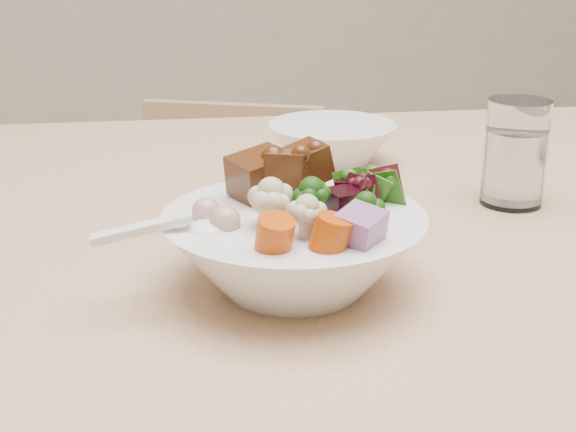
% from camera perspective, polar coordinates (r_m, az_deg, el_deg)
% --- Properties ---
extents(dining_table, '(1.86, 1.23, 0.81)m').
position_cam_1_polar(dining_table, '(0.87, 16.48, -5.38)').
color(dining_table, '#DBAE81').
rests_on(dining_table, ground).
extents(chair_far, '(0.48, 0.48, 0.77)m').
position_cam_1_polar(chair_far, '(1.55, -4.59, -5.03)').
color(chair_far, tan).
rests_on(chair_far, ground).
extents(food_bowl, '(0.21, 0.21, 0.11)m').
position_cam_1_polar(food_bowl, '(0.65, 0.52, -2.07)').
color(food_bowl, white).
rests_on(food_bowl, dining_table).
extents(soup_spoon, '(0.11, 0.03, 0.02)m').
position_cam_1_polar(soup_spoon, '(0.61, -6.86, -0.95)').
color(soup_spoon, white).
rests_on(soup_spoon, food_bowl).
extents(water_glass, '(0.06, 0.06, 0.11)m').
position_cam_1_polar(water_glass, '(0.87, 15.83, 4.05)').
color(water_glass, white).
rests_on(water_glass, dining_table).
extents(side_bowl, '(0.15, 0.15, 0.05)m').
position_cam_1_polar(side_bowl, '(0.98, 3.13, 5.08)').
color(side_bowl, white).
rests_on(side_bowl, dining_table).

